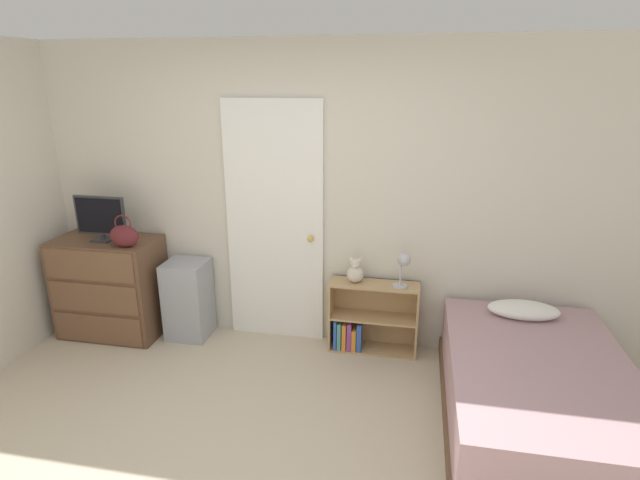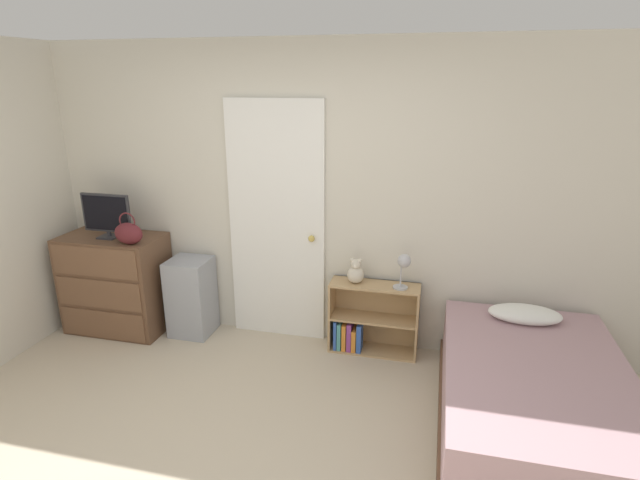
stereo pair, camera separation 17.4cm
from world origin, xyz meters
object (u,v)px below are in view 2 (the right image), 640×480
(storage_bin, at_px, (191,297))
(bookshelf, at_px, (366,323))
(desk_lamp, at_px, (404,264))
(bed, at_px, (533,399))
(dresser, at_px, (116,283))
(handbag, at_px, (129,233))
(teddy_bear, at_px, (356,272))
(tv, at_px, (106,215))

(storage_bin, relative_size, bookshelf, 0.95)
(desk_lamp, distance_m, bed, 1.32)
(desk_lamp, height_order, bed, desk_lamp)
(dresser, distance_m, bookshelf, 2.31)
(handbag, xyz_separation_m, bed, (3.21, -0.50, -0.74))
(desk_lamp, bearing_deg, handbag, -173.92)
(storage_bin, bearing_deg, bed, -14.62)
(handbag, distance_m, storage_bin, 0.79)
(handbag, relative_size, desk_lamp, 0.93)
(handbag, bearing_deg, teddy_bear, 8.44)
(storage_bin, height_order, desk_lamp, desk_lamp)
(handbag, relative_size, bookshelf, 0.37)
(storage_bin, distance_m, bed, 2.90)
(tv, height_order, bookshelf, tv)
(teddy_bear, distance_m, desk_lamp, 0.41)
(dresser, relative_size, bookshelf, 1.21)
(storage_bin, bearing_deg, bookshelf, 2.24)
(dresser, xyz_separation_m, handbag, (0.30, -0.15, 0.55))
(dresser, height_order, desk_lamp, desk_lamp)
(storage_bin, bearing_deg, handbag, -150.74)
(bookshelf, height_order, teddy_bear, teddy_bear)
(handbag, height_order, storage_bin, handbag)
(handbag, distance_m, desk_lamp, 2.31)
(tv, relative_size, storage_bin, 0.65)
(tv, distance_m, bed, 3.66)
(dresser, xyz_separation_m, bookshelf, (2.30, 0.14, -0.19))
(bed, bearing_deg, teddy_bear, 149.17)
(storage_bin, height_order, bookshelf, storage_bin)
(storage_bin, distance_m, teddy_bear, 1.53)
(bed, bearing_deg, desk_lamp, 141.06)
(storage_bin, relative_size, desk_lamp, 2.38)
(dresser, xyz_separation_m, desk_lamp, (2.59, 0.10, 0.38))
(storage_bin, xyz_separation_m, teddy_bear, (1.49, 0.05, 0.36))
(handbag, distance_m, bed, 3.34)
(handbag, bearing_deg, bookshelf, 8.26)
(storage_bin, xyz_separation_m, bed, (2.81, -0.73, -0.10))
(tv, xyz_separation_m, bookshelf, (2.28, 0.17, -0.85))
(dresser, height_order, teddy_bear, dresser)
(teddy_bear, bearing_deg, handbag, -171.56)
(teddy_bear, bearing_deg, desk_lamp, -5.53)
(storage_bin, bearing_deg, desk_lamp, 0.49)
(teddy_bear, relative_size, bed, 0.12)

